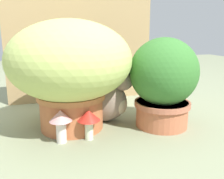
{
  "coord_description": "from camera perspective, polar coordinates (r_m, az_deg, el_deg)",
  "views": [
    {
      "loc": [
        -0.24,
        -1.1,
        0.46
      ],
      "look_at": [
        0.1,
        0.02,
        0.18
      ],
      "focal_mm": 39.56,
      "sensor_mm": 36.0,
      "label": 1
    }
  ],
  "objects": [
    {
      "name": "ground_plane",
      "position": [
        1.21,
        -4.17,
        -8.84
      ],
      "size": [
        6.0,
        6.0,
        0.0
      ],
      "primitive_type": "plane",
      "color": "gray"
    },
    {
      "name": "cardboard_backdrop",
      "position": [
        1.65,
        -7.12,
        11.63
      ],
      "size": [
        0.95,
        0.03,
        0.82
      ],
      "primitive_type": "cube",
      "color": "tan",
      "rests_on": "ground"
    },
    {
      "name": "grass_planter",
      "position": [
        1.16,
        -9.67,
        5.24
      ],
      "size": [
        0.57,
        0.57,
        0.51
      ],
      "color": "#B7643C",
      "rests_on": "ground"
    },
    {
      "name": "leafy_planter",
      "position": [
        1.2,
        11.77,
        1.99
      ],
      "size": [
        0.33,
        0.33,
        0.43
      ],
      "color": "#BD6745",
      "rests_on": "ground"
    },
    {
      "name": "cat",
      "position": [
        1.27,
        -1.6,
        -2.0
      ],
      "size": [
        0.33,
        0.31,
        0.32
      ],
      "color": "gray",
      "rests_on": "ground"
    },
    {
      "name": "mushroom_ornament_pink",
      "position": [
        1.05,
        -11.76,
        -6.99
      ],
      "size": [
        0.1,
        0.1,
        0.14
      ],
      "color": "silver",
      "rests_on": "ground"
    },
    {
      "name": "mushroom_ornament_red",
      "position": [
        1.06,
        -5.4,
        -6.66
      ],
      "size": [
        0.1,
        0.1,
        0.13
      ],
      "color": "silver",
      "rests_on": "ground"
    }
  ]
}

